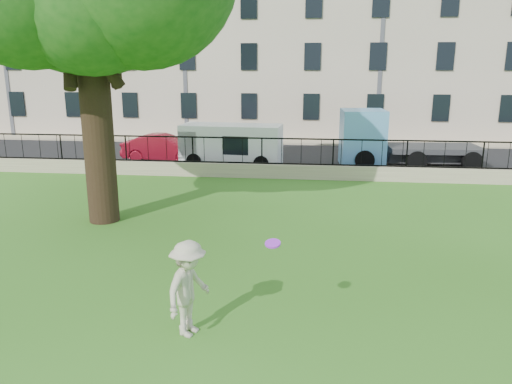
# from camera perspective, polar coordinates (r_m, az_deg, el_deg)

# --- Properties ---
(ground) EXTENTS (120.00, 120.00, 0.00)m
(ground) POSITION_cam_1_polar(r_m,az_deg,el_deg) (10.23, -6.72, -13.07)
(ground) COLOR #2C5F16
(ground) RESTS_ON ground
(retaining_wall) EXTENTS (50.00, 0.40, 0.60)m
(retaining_wall) POSITION_cam_1_polar(r_m,az_deg,el_deg) (21.39, 0.66, 2.45)
(retaining_wall) COLOR gray
(retaining_wall) RESTS_ON ground
(iron_railing) EXTENTS (50.00, 0.05, 1.13)m
(iron_railing) POSITION_cam_1_polar(r_m,az_deg,el_deg) (21.23, 0.67, 4.71)
(iron_railing) COLOR black
(iron_railing) RESTS_ON retaining_wall
(street) EXTENTS (60.00, 9.00, 0.01)m
(street) POSITION_cam_1_polar(r_m,az_deg,el_deg) (26.04, 1.77, 3.92)
(street) COLOR black
(street) RESTS_ON ground
(sidewalk) EXTENTS (60.00, 1.40, 0.12)m
(sidewalk) POSITION_cam_1_polar(r_m,az_deg,el_deg) (31.14, 2.61, 5.73)
(sidewalk) COLOR gray
(sidewalk) RESTS_ON ground
(building_row) EXTENTS (56.40, 10.40, 13.80)m
(building_row) POSITION_cam_1_polar(r_m,az_deg,el_deg) (36.52, 3.43, 17.76)
(building_row) COLOR beige
(building_row) RESTS_ON ground
(man) EXTENTS (0.99, 1.29, 1.75)m
(man) POSITION_cam_1_polar(r_m,az_deg,el_deg) (8.99, -7.70, -10.88)
(man) COLOR #BCB399
(man) RESTS_ON ground
(frisbee) EXTENTS (0.35, 0.35, 0.12)m
(frisbee) POSITION_cam_1_polar(r_m,az_deg,el_deg) (8.43, 1.93, -5.90)
(frisbee) COLOR #A527E2
(red_sedan) EXTENTS (4.14, 1.57, 1.35)m
(red_sedan) POSITION_cam_1_polar(r_m,az_deg,el_deg) (25.39, -10.46, 4.96)
(red_sedan) COLOR maroon
(red_sedan) RESTS_ON street
(white_van) EXTENTS (4.82, 2.17, 1.97)m
(white_van) POSITION_cam_1_polar(r_m,az_deg,el_deg) (23.84, -2.81, 5.34)
(white_van) COLOR white
(white_van) RESTS_ON street
(blue_truck) EXTENTS (6.44, 2.59, 2.65)m
(blue_truck) POSITION_cam_1_polar(r_m,az_deg,el_deg) (24.85, 17.02, 5.89)
(blue_truck) COLOR #60A5E1
(blue_truck) RESTS_ON street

